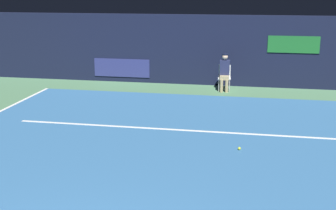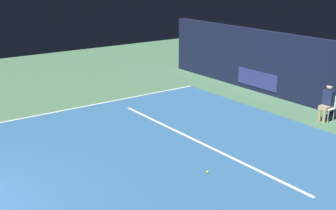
# 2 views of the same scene
# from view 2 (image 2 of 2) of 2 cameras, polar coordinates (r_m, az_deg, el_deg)

# --- Properties ---
(ground_plane) EXTENTS (33.21, 33.21, 0.00)m
(ground_plane) POSITION_cam_2_polar(r_m,az_deg,el_deg) (12.34, -3.63, -7.00)
(ground_plane) COLOR #4C7A56
(court_surface) EXTENTS (10.70, 12.07, 0.01)m
(court_surface) POSITION_cam_2_polar(r_m,az_deg,el_deg) (12.33, -3.63, -6.98)
(court_surface) COLOR #336699
(court_surface) RESTS_ON ground
(line_sideline_right) EXTENTS (0.10, 12.07, 0.01)m
(line_sideline_right) POSITION_cam_2_polar(r_m,az_deg,el_deg) (16.77, -13.34, -0.69)
(line_sideline_right) COLOR white
(line_sideline_right) RESTS_ON court_surface
(line_service) EXTENTS (8.34, 0.10, 0.01)m
(line_service) POSITION_cam_2_polar(r_m,az_deg,el_deg) (13.47, 4.01, -4.77)
(line_service) COLOR white
(line_service) RESTS_ON court_surface
(back_wall) EXTENTS (16.98, 0.33, 2.60)m
(back_wall) POSITION_cam_2_polar(r_m,az_deg,el_deg) (17.22, 19.14, 3.71)
(back_wall) COLOR #141933
(back_wall) RESTS_ON ground
(line_judge_on_chair) EXTENTS (0.46, 0.54, 1.32)m
(line_judge_on_chair) POSITION_cam_2_polar(r_m,az_deg,el_deg) (16.01, 19.85, 0.38)
(line_judge_on_chair) COLOR white
(line_judge_on_chair) RESTS_ON ground
(tennis_ball) EXTENTS (0.07, 0.07, 0.07)m
(tennis_ball) POSITION_cam_2_polar(r_m,az_deg,el_deg) (11.53, 5.11, -8.61)
(tennis_ball) COLOR #CCE033
(tennis_ball) RESTS_ON court_surface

